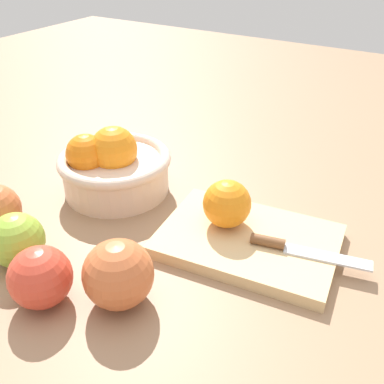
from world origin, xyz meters
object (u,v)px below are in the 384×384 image
(apple_front_left_2, at_px, (40,277))
(apple_front_right, at_px, (118,274))
(orange_on_board, at_px, (227,204))
(knife, at_px, (293,248))
(bowl, at_px, (113,166))
(apple_front_left, at_px, (16,240))
(cutting_board, at_px, (248,241))

(apple_front_left_2, distance_m, apple_front_right, 0.09)
(orange_on_board, distance_m, knife, 0.11)
(bowl, bearing_deg, apple_front_left_2, -69.09)
(bowl, distance_m, apple_front_left_2, 0.25)
(apple_front_right, bearing_deg, knife, 49.45)
(apple_front_left, bearing_deg, knife, 31.53)
(orange_on_board, bearing_deg, apple_front_left_2, -118.18)
(bowl, relative_size, knife, 1.17)
(cutting_board, distance_m, apple_front_left_2, 0.27)
(apple_front_left_2, bearing_deg, cutting_board, 53.64)
(cutting_board, height_order, apple_front_left_2, apple_front_left_2)
(knife, bearing_deg, orange_on_board, 175.36)
(orange_on_board, bearing_deg, apple_front_left, -136.02)
(orange_on_board, bearing_deg, apple_front_right, -104.09)
(cutting_board, height_order, orange_on_board, orange_on_board)
(orange_on_board, height_order, knife, orange_on_board)
(knife, distance_m, apple_front_right, 0.23)
(bowl, distance_m, cutting_board, 0.26)
(cutting_board, distance_m, orange_on_board, 0.06)
(orange_on_board, distance_m, apple_front_left, 0.28)
(knife, distance_m, apple_front_left, 0.36)
(bowl, bearing_deg, knife, -3.39)
(apple_front_left, bearing_deg, cutting_board, 37.65)
(cutting_board, relative_size, orange_on_board, 3.53)
(bowl, height_order, orange_on_board, bowl)
(orange_on_board, xyz_separation_m, knife, (0.10, -0.01, -0.03))
(knife, height_order, apple_front_left_2, apple_front_left_2)
(apple_front_left_2, bearing_deg, apple_front_left, 157.64)
(knife, xyz_separation_m, apple_front_left_2, (-0.22, -0.22, 0.01))
(cutting_board, distance_m, knife, 0.06)
(apple_front_left, distance_m, apple_front_left_2, 0.09)
(cutting_board, height_order, knife, knife)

